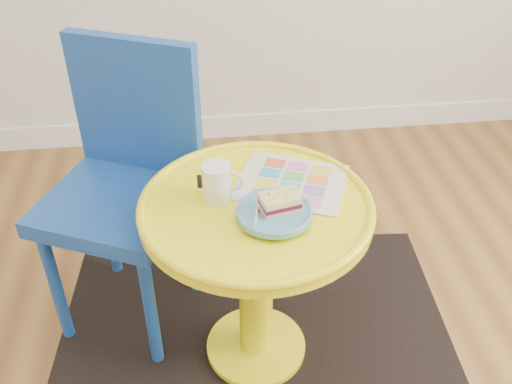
{
  "coord_description": "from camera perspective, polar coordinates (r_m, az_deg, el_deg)",
  "views": [
    {
      "loc": [
        -0.17,
        -0.6,
        1.52
      ],
      "look_at": [
        -0.02,
        0.6,
        0.64
      ],
      "focal_mm": 40.0,
      "sensor_mm": 36.0,
      "label": 1
    }
  ],
  "objects": [
    {
      "name": "side_table",
      "position": [
        1.63,
        0.0,
        -5.94
      ],
      "size": [
        0.63,
        0.63,
        0.6
      ],
      "color": "#FFF015",
      "rests_on": "ground"
    },
    {
      "name": "chair",
      "position": [
        1.8,
        -12.87,
        1.76
      ],
      "size": [
        0.55,
        0.55,
        0.93
      ],
      "rotation": [
        0.0,
        0.0,
        -0.43
      ],
      "color": "#17459B",
      "rests_on": "ground"
    },
    {
      "name": "fork",
      "position": [
        1.45,
        0.23,
        -1.8
      ],
      "size": [
        0.05,
        0.14,
        0.0
      ],
      "rotation": [
        0.0,
        0.0,
        -0.25
      ],
      "color": "silver",
      "rests_on": "plate"
    },
    {
      "name": "cake_slice",
      "position": [
        1.45,
        2.39,
        -1.01
      ],
      "size": [
        0.11,
        0.09,
        0.04
      ],
      "rotation": [
        0.0,
        0.0,
        0.22
      ],
      "color": "#D3BC8C",
      "rests_on": "plate"
    },
    {
      "name": "newspaper",
      "position": [
        1.6,
        3.6,
        0.96
      ],
      "size": [
        0.37,
        0.34,
        0.01
      ],
      "primitive_type": "cube",
      "rotation": [
        0.0,
        0.0,
        -0.39
      ],
      "color": "silver",
      "rests_on": "side_table"
    },
    {
      "name": "plate",
      "position": [
        1.46,
        1.81,
        -2.11
      ],
      "size": [
        0.2,
        0.2,
        0.02
      ],
      "color": "#5394B1",
      "rests_on": "newspaper"
    },
    {
      "name": "rug",
      "position": [
        1.94,
        0.0,
        -15.35
      ],
      "size": [
        1.38,
        1.19,
        0.01
      ],
      "primitive_type": "cube",
      "rotation": [
        0.0,
        0.0,
        -0.07
      ],
      "color": "black",
      "rests_on": "ground"
    },
    {
      "name": "mug",
      "position": [
        1.52,
        -3.87,
        1.09
      ],
      "size": [
        0.11,
        0.08,
        0.1
      ],
      "rotation": [
        0.0,
        0.0,
        -0.2
      ],
      "color": "white",
      "rests_on": "side_table"
    }
  ]
}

